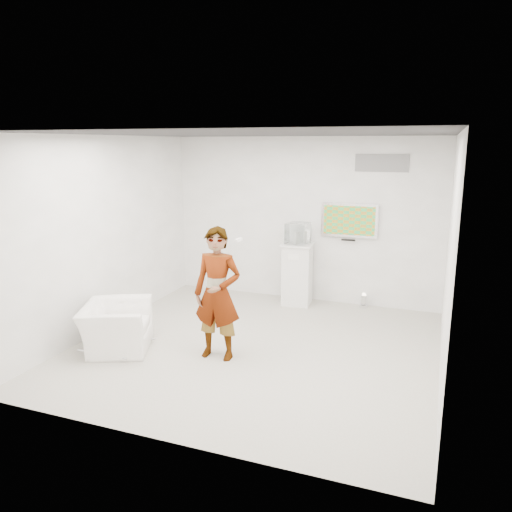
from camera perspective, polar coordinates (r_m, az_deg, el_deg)
name	(u,v)px	position (r m, az deg, el deg)	size (l,w,h in m)	color
room	(256,246)	(6.88, -0.04, 1.21)	(5.01, 5.01, 3.00)	#B3AFA4
tv	(350,220)	(8.99, 10.64, 4.05)	(1.00, 0.08, 0.60)	silver
logo_decal	(382,163)	(8.86, 14.19, 10.26)	(0.90, 0.02, 0.30)	slate
person	(217,294)	(6.73, -4.43, -4.33)	(0.66, 0.43, 1.81)	white
armchair	(116,327)	(7.43, -15.67, -7.79)	(1.02, 0.89, 0.66)	white
pedestal	(297,274)	(9.09, 4.74, -2.04)	(0.55, 0.55, 1.12)	silver
floor_uplight	(364,300)	(9.17, 12.21, -4.99)	(0.16, 0.16, 0.25)	white
vitrine	(298,233)	(8.93, 4.82, 2.60)	(0.37, 0.37, 0.37)	silver
console	(298,237)	(8.94, 4.81, 2.14)	(0.05, 0.16, 0.22)	silver
wii_remote	(238,240)	(6.60, -2.02, 1.84)	(0.04, 0.15, 0.04)	silver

